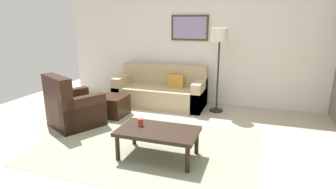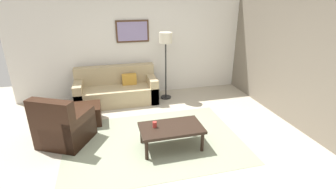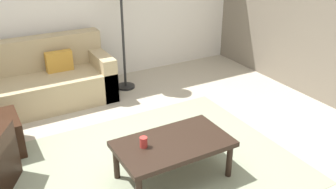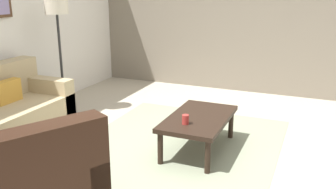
{
  "view_description": "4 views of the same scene",
  "coord_description": "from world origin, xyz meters",
  "px_view_note": "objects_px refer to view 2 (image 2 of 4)",
  "views": [
    {
      "loc": [
        1.49,
        -3.49,
        1.86
      ],
      "look_at": [
        0.25,
        0.24,
        0.78
      ],
      "focal_mm": 29.1,
      "sensor_mm": 36.0,
      "label": 1
    },
    {
      "loc": [
        -0.75,
        -3.96,
        2.57
      ],
      "look_at": [
        0.38,
        0.41,
        0.75
      ],
      "focal_mm": 26.72,
      "sensor_mm": 36.0,
      "label": 2
    },
    {
      "loc": [
        -1.24,
        -2.83,
        2.31
      ],
      "look_at": [
        0.38,
        0.04,
        0.76
      ],
      "focal_mm": 39.37,
      "sensor_mm": 36.0,
      "label": 3
    },
    {
      "loc": [
        -3.43,
        -1.44,
        1.81
      ],
      "look_at": [
        0.25,
        0.12,
        0.63
      ],
      "focal_mm": 38.97,
      "sensor_mm": 36.0,
      "label": 4
    }
  ],
  "objects_px": {
    "coffee_table": "(171,129)",
    "cup": "(155,125)",
    "armchair_leather": "(63,129)",
    "lamp_standing": "(166,45)",
    "couch_main": "(117,90)",
    "ottoman": "(88,114)",
    "framed_artwork": "(132,31)"
  },
  "relations": [
    {
      "from": "coffee_table",
      "to": "framed_artwork",
      "type": "relative_size",
      "value": 1.33
    },
    {
      "from": "couch_main",
      "to": "framed_artwork",
      "type": "distance_m",
      "value": 1.54
    },
    {
      "from": "armchair_leather",
      "to": "couch_main",
      "type": "bearing_deg",
      "value": 58.74
    },
    {
      "from": "cup",
      "to": "ottoman",
      "type": "bearing_deg",
      "value": 133.26
    },
    {
      "from": "armchair_leather",
      "to": "cup",
      "type": "distance_m",
      "value": 1.68
    },
    {
      "from": "couch_main",
      "to": "ottoman",
      "type": "bearing_deg",
      "value": -123.41
    },
    {
      "from": "ottoman",
      "to": "coffee_table",
      "type": "distance_m",
      "value": 2.0
    },
    {
      "from": "couch_main",
      "to": "lamp_standing",
      "type": "relative_size",
      "value": 1.16
    },
    {
      "from": "cup",
      "to": "framed_artwork",
      "type": "relative_size",
      "value": 0.12
    },
    {
      "from": "coffee_table",
      "to": "cup",
      "type": "height_order",
      "value": "cup"
    },
    {
      "from": "armchair_leather",
      "to": "framed_artwork",
      "type": "xyz_separation_m",
      "value": [
        1.6,
        2.16,
        1.39
      ]
    },
    {
      "from": "armchair_leather",
      "to": "lamp_standing",
      "type": "height_order",
      "value": "lamp_standing"
    },
    {
      "from": "couch_main",
      "to": "coffee_table",
      "type": "relative_size",
      "value": 1.81
    },
    {
      "from": "armchair_leather",
      "to": "ottoman",
      "type": "distance_m",
      "value": 0.83
    },
    {
      "from": "cup",
      "to": "lamp_standing",
      "type": "relative_size",
      "value": 0.06
    },
    {
      "from": "ottoman",
      "to": "framed_artwork",
      "type": "distance_m",
      "value": 2.4
    },
    {
      "from": "coffee_table",
      "to": "cup",
      "type": "xyz_separation_m",
      "value": [
        -0.28,
        0.06,
        0.1
      ]
    },
    {
      "from": "coffee_table",
      "to": "cup",
      "type": "bearing_deg",
      "value": 168.36
    },
    {
      "from": "lamp_standing",
      "to": "couch_main",
      "type": "bearing_deg",
      "value": 175.06
    },
    {
      "from": "framed_artwork",
      "to": "armchair_leather",
      "type": "bearing_deg",
      "value": -126.45
    },
    {
      "from": "couch_main",
      "to": "coffee_table",
      "type": "height_order",
      "value": "couch_main"
    },
    {
      "from": "lamp_standing",
      "to": "framed_artwork",
      "type": "bearing_deg",
      "value": 145.7
    },
    {
      "from": "armchair_leather",
      "to": "cup",
      "type": "height_order",
      "value": "armchair_leather"
    },
    {
      "from": "lamp_standing",
      "to": "framed_artwork",
      "type": "xyz_separation_m",
      "value": [
        -0.74,
        0.5,
        0.28
      ]
    },
    {
      "from": "armchair_leather",
      "to": "coffee_table",
      "type": "xyz_separation_m",
      "value": [
        1.87,
        -0.6,
        0.05
      ]
    },
    {
      "from": "armchair_leather",
      "to": "framed_artwork",
      "type": "relative_size",
      "value": 1.31
    },
    {
      "from": "coffee_table",
      "to": "lamp_standing",
      "type": "height_order",
      "value": "lamp_standing"
    },
    {
      "from": "framed_artwork",
      "to": "ottoman",
      "type": "bearing_deg",
      "value": -130.16
    },
    {
      "from": "couch_main",
      "to": "cup",
      "type": "bearing_deg",
      "value": -77.49
    },
    {
      "from": "cup",
      "to": "armchair_leather",
      "type": "bearing_deg",
      "value": 161.16
    },
    {
      "from": "couch_main",
      "to": "framed_artwork",
      "type": "xyz_separation_m",
      "value": [
        0.52,
        0.4,
        1.39
      ]
    },
    {
      "from": "coffee_table",
      "to": "framed_artwork",
      "type": "bearing_deg",
      "value": 95.6
    }
  ]
}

